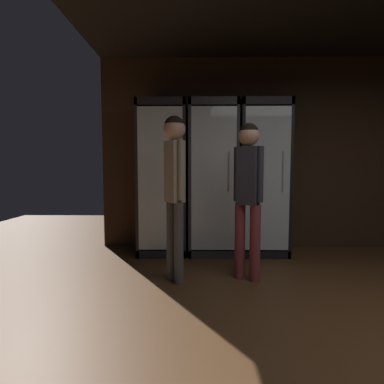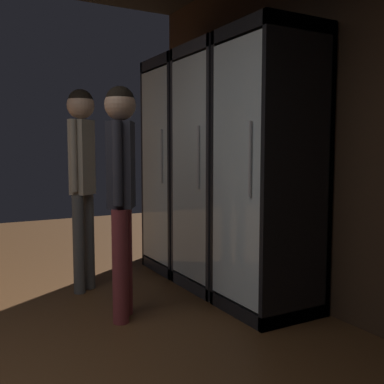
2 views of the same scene
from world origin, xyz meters
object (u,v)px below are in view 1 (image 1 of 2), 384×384
at_px(cooler_far_left, 163,180).
at_px(cooler_left, 212,180).
at_px(shopper_far, 175,175).
at_px(cooler_center, 261,180).
at_px(shopper_near, 248,185).

relative_size(cooler_far_left, cooler_left, 1.00).
relative_size(cooler_far_left, shopper_far, 1.22).
height_order(cooler_center, shopper_near, cooler_center).
bearing_deg(shopper_far, cooler_left, 68.25).
xyz_separation_m(cooler_far_left, cooler_left, (0.69, 0.00, -0.00)).
xyz_separation_m(cooler_center, shopper_near, (-0.37, -1.05, -0.02)).
bearing_deg(cooler_left, cooler_far_left, -179.98).
height_order(cooler_far_left, shopper_far, cooler_far_left).
relative_size(cooler_far_left, shopper_near, 1.27).
bearing_deg(shopper_far, cooler_far_left, 102.14).
xyz_separation_m(cooler_left, cooler_center, (0.69, -0.00, 0.01)).
distance_m(shopper_near, shopper_far, 0.77).
relative_size(cooler_center, shopper_near, 1.27).
xyz_separation_m(cooler_left, shopper_far, (-0.45, -1.12, 0.09)).
xyz_separation_m(cooler_far_left, shopper_far, (0.24, -1.12, 0.09)).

